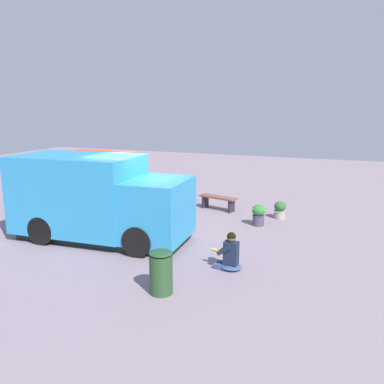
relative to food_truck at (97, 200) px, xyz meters
name	(u,v)px	position (x,y,z in m)	size (l,w,h in m)	color
ground_plane	(145,233)	(-0.90, 1.00, -1.13)	(40.00, 40.00, 0.00)	gray
food_truck	(97,200)	(0.00, 0.00, 0.00)	(2.80, 5.05, 2.37)	#298BC2
person_customer	(230,255)	(0.70, 4.10, -0.78)	(0.48, 0.78, 0.90)	#354975
planter_flowering_near	(259,214)	(-2.96, 3.96, -0.76)	(0.43, 0.43, 0.68)	#483F52
planter_flowering_far	(280,210)	(-4.05, 4.45, -0.83)	(0.41, 0.41, 0.58)	#9B928C
planter_flowering_side	(112,193)	(-3.89, -2.09, -0.76)	(0.56, 0.56, 0.71)	gray
plaza_bench	(218,200)	(-4.34, 2.15, -0.76)	(0.76, 1.49, 0.50)	brown
trash_bin	(161,272)	(2.38, 3.16, -0.67)	(0.48, 0.48, 0.91)	#264826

